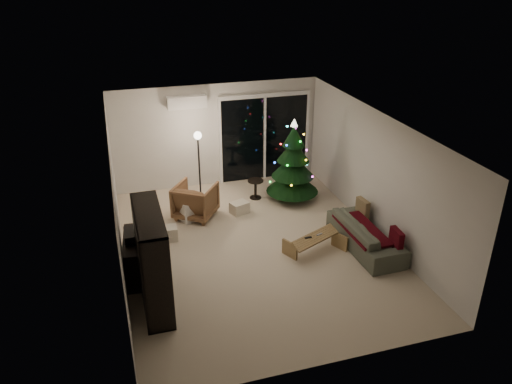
# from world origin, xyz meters

# --- Properties ---
(room) EXTENTS (6.50, 7.51, 2.60)m
(room) POSITION_xyz_m (0.46, 1.49, 1.02)
(room) COLOR beige
(room) RESTS_ON ground
(bookshelf) EXTENTS (0.99, 1.67, 1.63)m
(bookshelf) POSITION_xyz_m (-2.25, -1.14, 0.81)
(bookshelf) COLOR black
(bookshelf) RESTS_ON floor
(media_cabinet) EXTENTS (0.54, 1.20, 0.73)m
(media_cabinet) POSITION_xyz_m (-2.25, -0.27, 0.37)
(media_cabinet) COLOR black
(media_cabinet) RESTS_ON floor
(stereo) EXTENTS (0.37, 0.44, 0.16)m
(stereo) POSITION_xyz_m (-2.25, -0.27, 0.81)
(stereo) COLOR black
(stereo) RESTS_ON media_cabinet
(armchair) EXTENTS (1.14, 1.15, 0.76)m
(armchair) POSITION_xyz_m (-0.87, 1.62, 0.38)
(armchair) COLOR brown
(armchair) RESTS_ON floor
(ottoman) EXTENTS (0.62, 0.62, 0.44)m
(ottoman) POSITION_xyz_m (-1.00, 1.58, 0.22)
(ottoman) COLOR white
(ottoman) RESTS_ON floor
(cardboard_box_a) EXTENTS (0.40, 0.31, 0.27)m
(cardboard_box_a) POSITION_xyz_m (-1.60, 0.80, 0.14)
(cardboard_box_a) COLOR beige
(cardboard_box_a) RESTS_ON floor
(cardboard_box_b) EXTENTS (0.45, 0.40, 0.26)m
(cardboard_box_b) POSITION_xyz_m (0.08, 1.49, 0.13)
(cardboard_box_b) COLOR beige
(cardboard_box_b) RESTS_ON floor
(side_table) EXTENTS (0.42, 0.42, 0.46)m
(side_table) POSITION_xyz_m (0.63, 2.12, 0.23)
(side_table) COLOR black
(side_table) RESTS_ON floor
(floor_lamp) EXTENTS (0.26, 0.26, 1.61)m
(floor_lamp) POSITION_xyz_m (-0.62, 2.37, 0.81)
(floor_lamp) COLOR black
(floor_lamp) RESTS_ON floor
(sofa) EXTENTS (0.80, 1.95, 0.56)m
(sofa) POSITION_xyz_m (2.05, -0.60, 0.28)
(sofa) COLOR #41453B
(sofa) RESTS_ON floor
(sofa_throw) EXTENTS (0.60, 1.39, 0.05)m
(sofa_throw) POSITION_xyz_m (1.95, -0.60, 0.41)
(sofa_throw) COLOR #3E0509
(sofa_throw) RESTS_ON sofa
(cushion_a) EXTENTS (0.14, 0.38, 0.37)m
(cushion_a) POSITION_xyz_m (2.30, 0.05, 0.51)
(cushion_a) COLOR olive
(cushion_a) RESTS_ON sofa
(cushion_b) EXTENTS (0.14, 0.38, 0.37)m
(cushion_b) POSITION_xyz_m (2.30, -1.25, 0.51)
(cushion_b) COLOR #3E0509
(cushion_b) RESTS_ON sofa
(coffee_table) EXTENTS (1.15, 0.80, 0.34)m
(coffee_table) POSITION_xyz_m (1.04, -0.50, 0.17)
(coffee_table) COLOR #9B7B4D
(coffee_table) RESTS_ON floor
(remote_a) EXTENTS (0.14, 0.04, 0.02)m
(remote_a) POSITION_xyz_m (0.89, -0.50, 0.35)
(remote_a) COLOR black
(remote_a) RESTS_ON coffee_table
(remote_b) EXTENTS (0.13, 0.08, 0.02)m
(remote_b) POSITION_xyz_m (1.14, -0.45, 0.35)
(remote_b) COLOR slate
(remote_b) RESTS_ON coffee_table
(christmas_tree) EXTENTS (1.45, 1.45, 1.95)m
(christmas_tree) POSITION_xyz_m (1.43, 1.81, 0.97)
(christmas_tree) COLOR black
(christmas_tree) RESTS_ON floor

